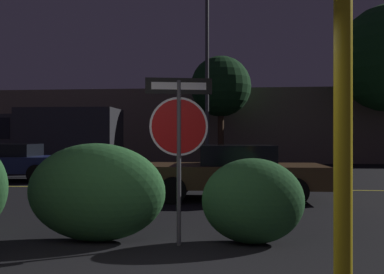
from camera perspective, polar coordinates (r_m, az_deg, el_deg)
road_center_stripe at (r=12.29m, az=1.28°, el=-6.88°), size 36.87×0.12×0.01m
stop_sign at (r=5.84m, az=-1.77°, el=1.41°), size 0.90×0.21×2.29m
yellow_pole_right at (r=3.70m, az=19.48°, el=0.53°), size 0.15×0.15×3.03m
hedge_bush_2 at (r=6.26m, az=-12.69°, el=-7.19°), size 1.99×0.85×1.39m
hedge_bush_3 at (r=6.04m, az=8.11°, el=-8.44°), size 1.42×0.83×1.18m
passing_car_1 at (r=15.70m, az=-23.39°, el=-3.03°), size 4.47×2.14×1.24m
passing_car_2 at (r=10.25m, az=5.56°, el=-4.60°), size 4.40×1.99×1.28m
delivery_truck at (r=20.30m, az=-19.61°, el=0.18°), size 6.83×2.74×2.73m
street_lamp at (r=19.08m, az=2.02°, el=13.04°), size 0.53×0.53×8.47m
tree_1 at (r=22.25m, az=3.86°, el=6.69°), size 3.13×3.13×5.65m
building_backdrop at (r=25.88m, az=7.32°, el=1.44°), size 31.46×3.79×4.23m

